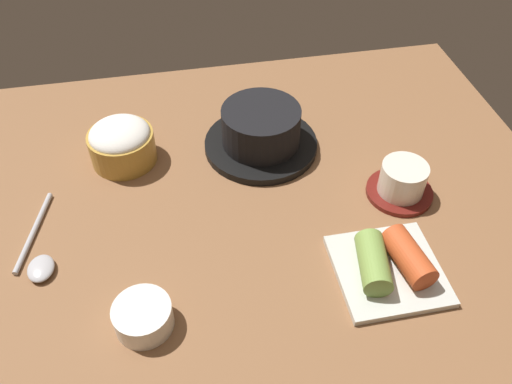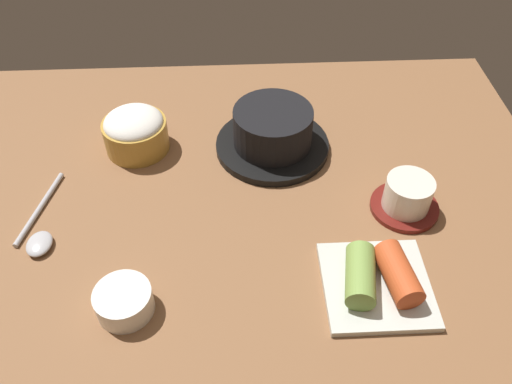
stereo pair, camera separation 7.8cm
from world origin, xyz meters
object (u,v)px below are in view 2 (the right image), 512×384
(tea_cup_with_saucer, at_px, (407,197))
(side_bowl_near, at_px, (124,301))
(rice_bowl, at_px, (135,131))
(spoon, at_px, (40,232))
(stone_pot, at_px, (273,132))
(kimchi_plate, at_px, (378,279))

(tea_cup_with_saucer, height_order, side_bowl_near, tea_cup_with_saucer)
(rice_bowl, bearing_deg, spoon, -122.72)
(stone_pot, height_order, rice_bowl, stone_pot)
(tea_cup_with_saucer, height_order, spoon, tea_cup_with_saucer)
(kimchi_plate, bearing_deg, spoon, 166.29)
(stone_pot, xyz_separation_m, side_bowl_near, (-0.21, -0.31, -0.02))
(spoon, bearing_deg, stone_pot, 26.65)
(side_bowl_near, height_order, spoon, side_bowl_near)
(kimchi_plate, xyz_separation_m, side_bowl_near, (-0.33, -0.02, 0.00))
(rice_bowl, distance_m, spoon, 0.23)
(stone_pot, relative_size, rice_bowl, 1.79)
(rice_bowl, height_order, side_bowl_near, rice_bowl)
(spoon, bearing_deg, rice_bowl, 57.28)
(side_bowl_near, bearing_deg, rice_bowl, 93.35)
(stone_pot, bearing_deg, side_bowl_near, -124.40)
(stone_pot, relative_size, side_bowl_near, 2.59)
(kimchi_plate, bearing_deg, side_bowl_near, -177.01)
(tea_cup_with_saucer, height_order, kimchi_plate, tea_cup_with_saucer)
(stone_pot, relative_size, kimchi_plate, 1.36)
(rice_bowl, distance_m, kimchi_plate, 0.46)
(rice_bowl, bearing_deg, tea_cup_with_saucer, -21.28)
(tea_cup_with_saucer, relative_size, kimchi_plate, 0.73)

